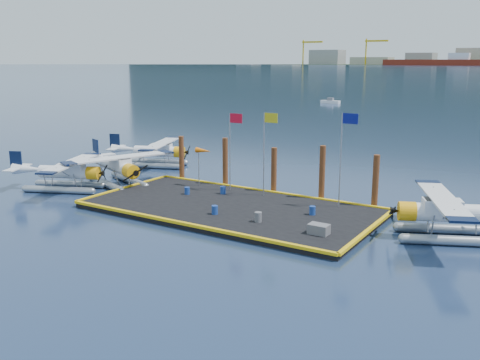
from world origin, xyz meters
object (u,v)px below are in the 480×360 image
(piling_0, at_px, (182,159))
(flagpole_blue, at_px, (344,146))
(drum_1, at_px, (258,217))
(piling_2, at_px, (274,172))
(drum_3, at_px, (215,210))
(crate, at_px, (319,229))
(drum_0, at_px, (187,191))
(piling_4, at_px, (375,183))
(drum_4, at_px, (312,210))
(piling_3, at_px, (322,175))
(piling_1, at_px, (225,164))
(seaplane_a, at_px, (68,174))
(seaplane_d, at_px, (448,215))
(flagpole_yellow, at_px, (266,141))
(seaplane_c, at_px, (158,153))
(windsock, at_px, (203,152))
(flagpole_red, at_px, (232,140))
(drum_5, at_px, (223,190))
(seaplane_b, at_px, (118,169))

(piling_0, bearing_deg, flagpole_blue, -6.01)
(drum_1, relative_size, piling_2, 0.17)
(drum_3, height_order, flagpole_blue, flagpole_blue)
(piling_0, xyz_separation_m, piling_2, (9.00, 0.00, -0.10))
(crate, bearing_deg, drum_3, 178.97)
(drum_0, bearing_deg, flagpole_blue, 14.02)
(piling_0, relative_size, piling_4, 1.00)
(drum_3, relative_size, drum_4, 1.01)
(drum_0, xyz_separation_m, piling_2, (5.05, 4.41, 1.22))
(drum_3, distance_m, piling_3, 8.89)
(piling_1, bearing_deg, piling_2, 0.00)
(seaplane_a, height_order, drum_4, seaplane_a)
(drum_4, distance_m, piling_1, 10.79)
(drum_0, bearing_deg, drum_4, 0.21)
(seaplane_a, distance_m, drum_4, 20.44)
(flagpole_blue, bearing_deg, crate, -80.48)
(seaplane_d, relative_size, crate, 7.75)
(drum_3, bearing_deg, flagpole_yellow, 85.68)
(seaplane_c, bearing_deg, drum_0, 28.73)
(seaplane_c, relative_size, drum_1, 13.70)
(crate, height_order, windsock, windsock)
(drum_0, bearing_deg, flagpole_red, 51.18)
(drum_5, xyz_separation_m, flagpole_red, (0.03, 1.26, 3.70))
(crate, xyz_separation_m, flagpole_blue, (-1.04, 6.21, 3.99))
(flagpole_red, distance_m, windsock, 2.97)
(flagpole_red, bearing_deg, flagpole_blue, -0.00)
(flagpole_blue, bearing_deg, flagpole_red, 180.00)
(drum_4, height_order, flagpole_blue, flagpole_blue)
(windsock, xyz_separation_m, piling_4, (13.53, 1.60, -1.23))
(windsock, bearing_deg, drum_5, -25.03)
(piling_2, distance_m, piling_3, 4.01)
(seaplane_b, height_order, piling_4, piling_4)
(piling_2, bearing_deg, flagpole_blue, -14.48)
(seaplane_a, xyz_separation_m, flagpole_yellow, (15.16, 5.66, 3.15))
(seaplane_d, relative_size, piling_4, 2.29)
(drum_4, bearing_deg, piling_3, 106.16)
(drum_3, relative_size, piling_1, 0.14)
(seaplane_a, xyz_separation_m, piling_2, (14.95, 7.26, 0.54))
(drum_5, bearing_deg, seaplane_b, -174.07)
(flagpole_blue, bearing_deg, flagpole_yellow, 180.00)
(piling_0, distance_m, piling_3, 13.00)
(piling_1, bearing_deg, flagpole_red, -43.15)
(drum_4, height_order, drum_5, drum_5)
(windsock, bearing_deg, piling_0, 155.27)
(drum_4, height_order, piling_3, piling_3)
(drum_0, distance_m, flagpole_blue, 12.27)
(crate, relative_size, piling_1, 0.28)
(seaplane_d, distance_m, drum_3, 14.44)
(piling_4, bearing_deg, piling_0, 180.00)
(drum_5, distance_m, piling_0, 6.94)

